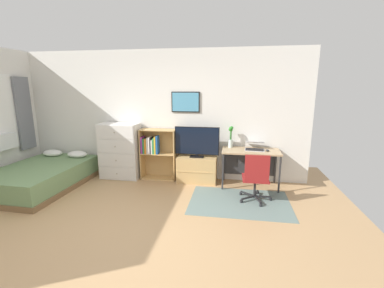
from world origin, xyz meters
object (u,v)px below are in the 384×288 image
Objects in this scene: office_chair at (256,177)px; dresser at (120,151)px; tv_stand at (197,169)px; computer_mouse at (267,150)px; bed at (42,176)px; bookshelf at (155,150)px; desk at (250,156)px; bamboo_vase at (231,136)px; laptop at (255,146)px; television at (197,142)px.

dresser is at bearing 162.93° from office_chair.
computer_mouse is (1.38, -0.13, 0.49)m from tv_stand.
bookshelf reaches higher than bed.
tv_stand is at bearing -3.33° from bookshelf.
bamboo_vase is (-0.40, 0.11, 0.37)m from desk.
bamboo_vase reaches higher than tv_stand.
bookshelf reaches higher than computer_mouse.
dresser is 2.74× the size of bamboo_vase.
tv_stand is 0.98m from bamboo_vase.
bookshelf is at bearing -177.21° from laptop.
laptop is (0.02, 0.82, 0.35)m from office_chair.
tv_stand is at bearing 90.00° from television.
television is (1.67, -0.01, 0.25)m from dresser.
television is 1.15m from laptop.
office_chair is at bearing -86.81° from laptop.
office_chair is at bearing 1.24° from bed.
bed is 4.75× the size of bamboo_vase.
bookshelf is 0.97m from tv_stand.
office_chair is (1.13, -0.83, 0.19)m from tv_stand.
television reaches higher than desk.
bookshelf is at bearing 175.25° from television.
bookshelf reaches higher than desk.
bookshelf is 1.98m from desk.
bookshelf is 2.29m from computer_mouse.
bed is at bearing -165.17° from television.
bamboo_vase reaches higher than bed.
television is at bearing 143.60° from office_chair.
desk is 0.83m from office_chair.
laptop reaches higher than bed.
dresser is at bearing -174.98° from bookshelf.
bamboo_vase is at bearing 172.31° from laptop.
bamboo_vase reaches higher than desk.
office_chair is (4.10, -0.02, 0.23)m from bed.
dresser reaches higher than desk.
bed is at bearing -164.47° from laptop.
television is at bearing 16.32° from bed.
bamboo_vase is at bearing 164.73° from desk.
bookshelf is 2.48× the size of bamboo_vase.
bed is 4.14m from desk.
television reaches higher than laptop.
laptop reaches higher than desk.
office_chair reaches higher than computer_mouse.
bookshelf is (0.77, 0.07, 0.03)m from dresser.
bookshelf reaches higher than laptop.
bookshelf is at bearing 155.67° from office_chair.
desk is 10.62× the size of computer_mouse.
television reaches higher than bookshelf.
office_chair is 0.89m from laptop.
dresser is 1.70m from tv_stand.
television reaches higher than computer_mouse.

